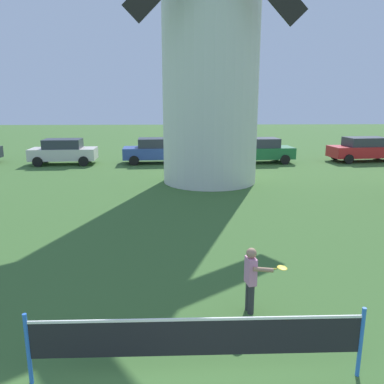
% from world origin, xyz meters
% --- Properties ---
extents(windmill, '(7.26, 5.20, 13.98)m').
position_xyz_m(windmill, '(1.28, 16.21, 7.04)').
color(windmill, silver).
rests_on(windmill, ground_plane).
extents(tennis_net, '(4.79, 0.06, 1.10)m').
position_xyz_m(tennis_net, '(0.02, 2.27, 0.68)').
color(tennis_net, blue).
rests_on(tennis_net, ground_plane).
extents(player_far, '(0.78, 0.43, 1.29)m').
position_xyz_m(player_far, '(1.13, 4.09, 0.73)').
color(player_far, '#333338').
rests_on(player_far, ground_plane).
extents(parked_car_cream, '(4.04, 2.03, 1.56)m').
position_xyz_m(parked_car_cream, '(-7.35, 21.69, 0.81)').
color(parked_car_cream, silver).
rests_on(parked_car_cream, ground_plane).
extents(parked_car_blue, '(4.42, 2.08, 1.56)m').
position_xyz_m(parked_car_blue, '(-1.53, 22.01, 0.81)').
color(parked_car_blue, '#334C99').
rests_on(parked_car_blue, ground_plane).
extents(parked_car_green, '(4.49, 2.17, 1.56)m').
position_xyz_m(parked_car_green, '(4.81, 21.86, 0.81)').
color(parked_car_green, '#1E6638').
rests_on(parked_car_green, ground_plane).
extents(parked_car_red, '(4.63, 2.26, 1.56)m').
position_xyz_m(parked_car_red, '(11.81, 22.21, 0.81)').
color(parked_car_red, red).
rests_on(parked_car_red, ground_plane).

